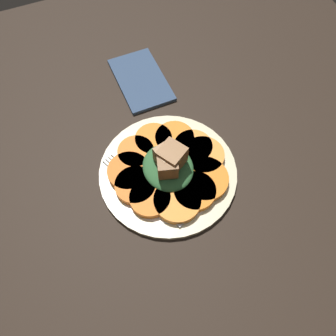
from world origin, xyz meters
The scene contains 16 objects.
table_slab centered at (0.00, 0.00, 1.00)cm, with size 120.00×120.00×2.00cm, color black.
plate centered at (0.00, 0.00, 2.52)cm, with size 25.51×25.51×1.05cm.
carrot_slice_0 centered at (-5.67, -4.12, 3.75)cm, with size 6.86×6.86×1.31cm, color orange.
carrot_slice_1 centered at (-2.37, -6.77, 3.75)cm, with size 7.76×7.76×1.31cm, color orange.
carrot_slice_2 centered at (0.77, -6.65, 3.75)cm, with size 7.35×7.35×1.31cm, color orange.
carrot_slice_3 centered at (4.05, -5.17, 3.75)cm, with size 7.22×7.22×1.31cm, color orange.
carrot_slice_4 centered at (6.39, -1.02, 3.75)cm, with size 8.31×8.31×1.31cm, color orange.
carrot_slice_5 centered at (5.96, 2.54, 3.75)cm, with size 7.52×7.52×1.31cm, color orange.
carrot_slice_6 centered at (4.46, 5.10, 3.75)cm, with size 8.84×8.84×1.31cm, color orange.
carrot_slice_7 centered at (0.18, 7.17, 3.75)cm, with size 7.88×7.88×1.31cm, color orange.
carrot_slice_8 centered at (-2.41, 6.23, 3.75)cm, with size 7.31×7.31×1.31cm, color orange.
carrot_slice_9 centered at (-5.59, 3.81, 3.75)cm, with size 7.52×7.52×1.31cm, color orange.
carrot_slice_10 centered at (-6.93, 0.22, 3.75)cm, with size 7.12×7.12×1.31cm, color orange.
center_pile centered at (0.09, 0.09, 5.64)cm, with size 10.11×9.10×6.66cm.
fork centered at (1.30, -5.92, 3.30)cm, with size 18.47×8.93×0.40cm.
napkin centered at (-23.51, 3.68, 2.40)cm, with size 16.54×9.92×0.80cm.
Camera 1 is at (26.06, -11.30, 56.33)cm, focal length 35.00 mm.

